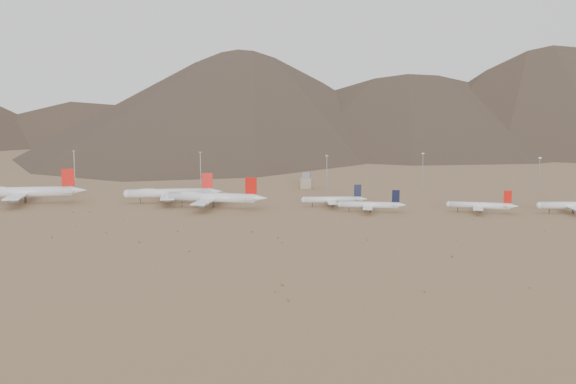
# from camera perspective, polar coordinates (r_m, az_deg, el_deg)

# --- Properties ---
(ground) EXTENTS (3000.00, 3000.00, 0.00)m
(ground) POSITION_cam_1_polar(r_m,az_deg,el_deg) (424.10, -4.43, -1.79)
(ground) COLOR #9C7650
(ground) RESTS_ON ground
(mountain_ridge) EXTENTS (4400.00, 1000.00, 300.00)m
(mountain_ridge) POSITION_cam_1_polar(r_m,az_deg,el_deg) (1313.59, 4.14, 11.33)
(mountain_ridge) COLOR #48382B
(mountain_ridge) RESTS_ON ground
(widebody_west) EXTENTS (72.51, 57.34, 22.08)m
(widebody_west) POSITION_cam_1_polar(r_m,az_deg,el_deg) (493.87, -20.17, 0.02)
(widebody_west) COLOR silver
(widebody_west) RESTS_ON ground
(widebody_centre) EXTENTS (62.06, 49.19, 18.98)m
(widebody_centre) POSITION_cam_1_polar(r_m,az_deg,el_deg) (472.63, -9.32, -0.06)
(widebody_centre) COLOR silver
(widebody_centre) RESTS_ON ground
(widebody_east) EXTENTS (65.77, 50.50, 19.52)m
(widebody_east) POSITION_cam_1_polar(r_m,az_deg,el_deg) (447.90, -6.04, -0.42)
(widebody_east) COLOR silver
(widebody_east) RESTS_ON ground
(narrowbody_a) EXTENTS (41.85, 30.58, 13.93)m
(narrowbody_a) POSITION_cam_1_polar(r_m,az_deg,el_deg) (451.69, 3.62, -0.60)
(narrowbody_a) COLOR silver
(narrowbody_a) RESTS_ON ground
(narrowbody_b) EXTENTS (41.12, 29.37, 13.57)m
(narrowbody_b) POSITION_cam_1_polar(r_m,az_deg,el_deg) (433.61, 6.56, -1.01)
(narrowbody_b) COLOR silver
(narrowbody_b) RESTS_ON ground
(narrowbody_c) EXTENTS (41.96, 30.34, 13.86)m
(narrowbody_c) POSITION_cam_1_polar(r_m,az_deg,el_deg) (443.03, 15.00, -1.03)
(narrowbody_c) COLOR silver
(narrowbody_c) RESTS_ON ground
(narrowbody_d) EXTENTS (46.00, 33.46, 15.25)m
(narrowbody_d) POSITION_cam_1_polar(r_m,az_deg,el_deg) (457.99, 21.67, -0.98)
(narrowbody_d) COLOR silver
(narrowbody_d) RESTS_ON ground
(control_tower) EXTENTS (8.00, 8.00, 12.00)m
(control_tower) POSITION_cam_1_polar(r_m,az_deg,el_deg) (535.65, 1.47, 0.84)
(control_tower) COLOR gray
(control_tower) RESTS_ON ground
(mast_far_west) EXTENTS (2.00, 0.60, 25.70)m
(mast_far_west) POSITION_cam_1_polar(r_m,az_deg,el_deg) (593.21, -16.53, 2.07)
(mast_far_west) COLOR gray
(mast_far_west) RESTS_ON ground
(mast_west) EXTENTS (2.00, 0.60, 25.70)m
(mast_west) POSITION_cam_1_polar(r_m,az_deg,el_deg) (559.56, -6.93, 2.00)
(mast_west) COLOR gray
(mast_west) RESTS_ON ground
(mast_centre) EXTENTS (2.00, 0.60, 25.70)m
(mast_centre) POSITION_cam_1_polar(r_m,az_deg,el_deg) (526.92, 3.08, 1.68)
(mast_centre) COLOR gray
(mast_centre) RESTS_ON ground
(mast_east) EXTENTS (2.00, 0.60, 25.70)m
(mast_east) POSITION_cam_1_polar(r_m,az_deg,el_deg) (554.29, 10.59, 1.87)
(mast_east) COLOR gray
(mast_east) RESTS_ON ground
(mast_far_east) EXTENTS (2.00, 0.60, 25.70)m
(mast_far_east) POSITION_cam_1_polar(r_m,az_deg,el_deg) (538.45, 19.23, 1.39)
(mast_far_east) COLOR gray
(mast_far_east) RESTS_ON ground
(desert_scrub) EXTENTS (350.01, 173.27, 0.89)m
(desert_scrub) POSITION_cam_1_polar(r_m,az_deg,el_deg) (333.43, -6.00, -4.42)
(desert_scrub) COLOR brown
(desert_scrub) RESTS_ON ground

